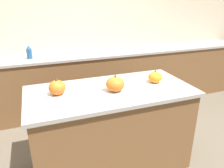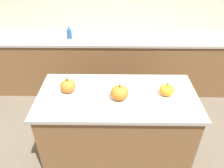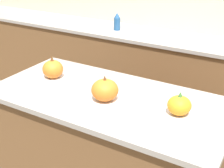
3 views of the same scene
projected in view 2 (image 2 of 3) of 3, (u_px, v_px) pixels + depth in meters
The scene contains 8 objects.
ground_plane at pixel (116, 152), 2.71m from camera, with size 12.00×12.00×0.00m, color #665B4C.
wall_back at pixel (117, 10), 3.45m from camera, with size 8.00×0.06×2.50m.
kitchen_island at pixel (117, 126), 2.46m from camera, with size 1.62×0.79×0.89m.
back_counter at pixel (116, 64), 3.62m from camera, with size 6.00×0.60×0.93m.
pumpkin_cake_left at pixel (68, 87), 2.21m from camera, with size 0.21×0.21×0.18m.
pumpkin_cake_center at pixel (120, 93), 2.11m from camera, with size 0.23×0.23×0.18m.
pumpkin_cake_right at pixel (167, 91), 2.17m from camera, with size 0.22×0.22×0.15m.
bottle_tall at pixel (69, 33), 3.29m from camera, with size 0.07×0.07×0.19m.
Camera 2 is at (-0.03, -1.76, 2.23)m, focal length 35.00 mm.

